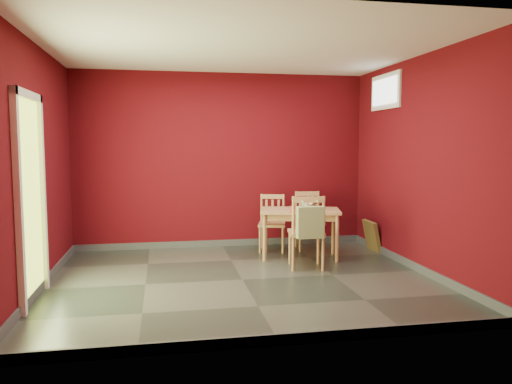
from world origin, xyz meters
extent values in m
plane|color=#2D342D|center=(0.00, 0.00, 0.00)|extent=(4.50, 4.50, 0.00)
plane|color=#4C070E|center=(0.00, 2.00, 1.35)|extent=(4.50, 0.00, 4.50)
plane|color=#4C070E|center=(0.00, -2.00, 1.35)|extent=(4.50, 0.00, 4.50)
plane|color=#4C070E|center=(-2.25, 0.00, 1.35)|extent=(0.00, 4.00, 4.00)
plane|color=#4C070E|center=(2.25, 0.00, 1.35)|extent=(0.00, 4.00, 4.00)
plane|color=white|center=(0.00, 0.00, 2.70)|extent=(4.50, 4.50, 0.00)
cube|color=#3F4244|center=(0.00, 1.99, 0.05)|extent=(4.50, 0.02, 0.10)
cube|color=#3F4244|center=(0.00, -1.99, 0.05)|extent=(4.50, 0.02, 0.10)
cube|color=#3F4244|center=(-2.24, 0.00, 0.05)|extent=(0.03, 4.00, 0.10)
cube|color=#3F4244|center=(2.24, 0.00, 0.05)|extent=(0.03, 4.00, 0.10)
cube|color=#B7D838|center=(-2.24, -0.40, 1.02)|extent=(0.02, 0.85, 2.05)
cube|color=white|center=(-2.21, -0.86, 1.06)|extent=(0.06, 0.08, 2.13)
cube|color=white|center=(-2.21, 0.06, 1.06)|extent=(0.06, 0.08, 2.13)
cube|color=white|center=(-2.21, -0.40, 2.09)|extent=(0.06, 1.01, 0.08)
cube|color=white|center=(2.23, 1.00, 2.35)|extent=(0.03, 0.90, 0.50)
cube|color=white|center=(2.21, 1.00, 2.35)|extent=(0.02, 0.76, 0.36)
cube|color=silver|center=(1.60, 1.99, 0.30)|extent=(0.08, 0.02, 0.12)
cube|color=tan|center=(0.99, 1.01, 0.67)|extent=(1.22, 0.88, 0.04)
cube|color=tan|center=(0.99, 1.01, 0.60)|extent=(1.09, 0.75, 0.09)
cylinder|color=tan|center=(0.45, 0.87, 0.33)|extent=(0.05, 0.05, 0.65)
cylinder|color=tan|center=(0.57, 1.39, 0.33)|extent=(0.05, 0.05, 0.65)
cylinder|color=tan|center=(1.41, 0.64, 0.33)|extent=(0.05, 0.05, 0.65)
cylinder|color=tan|center=(1.53, 1.15, 0.33)|extent=(0.05, 0.05, 0.65)
cube|color=#BF4F37|center=(0.99, 1.01, 0.69)|extent=(0.44, 0.67, 0.01)
cube|color=#BF4F37|center=(0.99, 0.70, 0.53)|extent=(0.29, 0.08, 0.31)
cube|color=tan|center=(0.69, 1.51, 0.40)|extent=(0.48, 0.48, 0.04)
cylinder|color=tan|center=(0.49, 1.40, 0.19)|extent=(0.03, 0.03, 0.38)
cylinder|color=tan|center=(0.58, 1.72, 0.19)|extent=(0.03, 0.03, 0.38)
cylinder|color=tan|center=(0.81, 1.31, 0.19)|extent=(0.03, 0.03, 0.38)
cylinder|color=tan|center=(0.90, 1.63, 0.19)|extent=(0.03, 0.03, 0.38)
cylinder|color=tan|center=(0.58, 1.72, 0.63)|extent=(0.03, 0.03, 0.42)
cylinder|color=tan|center=(0.90, 1.63, 0.63)|extent=(0.03, 0.03, 0.42)
cube|color=tan|center=(0.74, 1.68, 0.81)|extent=(0.35, 0.12, 0.07)
cube|color=tan|center=(0.65, 1.70, 0.60)|extent=(0.04, 0.03, 0.33)
cube|color=tan|center=(0.74, 1.68, 0.60)|extent=(0.04, 0.03, 0.33)
cube|color=tan|center=(0.83, 1.65, 0.60)|extent=(0.04, 0.03, 0.33)
cube|color=tan|center=(1.28, 1.52, 0.42)|extent=(0.44, 0.44, 0.04)
cylinder|color=tan|center=(1.09, 1.36, 0.20)|extent=(0.04, 0.04, 0.40)
cylinder|color=tan|center=(1.12, 1.71, 0.20)|extent=(0.04, 0.04, 0.40)
cylinder|color=tan|center=(1.44, 1.33, 0.20)|extent=(0.04, 0.04, 0.40)
cylinder|color=tan|center=(1.47, 1.68, 0.20)|extent=(0.04, 0.04, 0.40)
cylinder|color=tan|center=(1.12, 1.71, 0.66)|extent=(0.04, 0.04, 0.44)
cylinder|color=tan|center=(1.47, 1.68, 0.66)|extent=(0.04, 0.04, 0.44)
cube|color=tan|center=(1.30, 1.70, 0.84)|extent=(0.37, 0.06, 0.07)
cube|color=tan|center=(1.20, 1.71, 0.62)|extent=(0.04, 0.02, 0.34)
cube|color=tan|center=(1.30, 1.70, 0.62)|extent=(0.04, 0.02, 0.34)
cube|color=tan|center=(1.39, 1.69, 0.62)|extent=(0.04, 0.02, 0.34)
cube|color=tan|center=(0.91, 0.44, 0.46)|extent=(0.51, 0.51, 0.04)
cylinder|color=tan|center=(1.13, 0.60, 0.22)|extent=(0.04, 0.04, 0.43)
cylinder|color=tan|center=(1.07, 0.22, 0.22)|extent=(0.04, 0.04, 0.43)
cylinder|color=tan|center=(0.75, 0.65, 0.22)|extent=(0.04, 0.04, 0.43)
cylinder|color=tan|center=(0.70, 0.28, 0.22)|extent=(0.04, 0.04, 0.43)
cylinder|color=tan|center=(1.07, 0.22, 0.72)|extent=(0.04, 0.04, 0.48)
cylinder|color=tan|center=(0.70, 0.28, 0.72)|extent=(0.04, 0.04, 0.48)
cube|color=tan|center=(0.88, 0.25, 0.91)|extent=(0.40, 0.10, 0.07)
cube|color=tan|center=(0.99, 0.23, 0.67)|extent=(0.04, 0.03, 0.37)
cube|color=tan|center=(0.88, 0.25, 0.67)|extent=(0.04, 0.03, 0.37)
cube|color=tan|center=(0.78, 0.26, 0.67)|extent=(0.04, 0.03, 0.37)
cube|color=#8FA368|center=(0.88, 0.17, 0.64)|extent=(0.34, 0.10, 0.40)
cylinder|color=#8FA368|center=(0.79, 0.23, 0.89)|extent=(0.02, 0.17, 0.02)
cylinder|color=#8FA368|center=(0.98, 0.23, 0.89)|extent=(0.02, 0.17, 0.02)
cube|color=brown|center=(2.19, 1.27, 0.22)|extent=(0.16, 0.45, 0.45)
cube|color=black|center=(2.19, 1.27, 0.22)|extent=(0.10, 0.32, 0.31)
camera|label=1|loc=(-0.91, -5.73, 1.60)|focal=35.00mm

